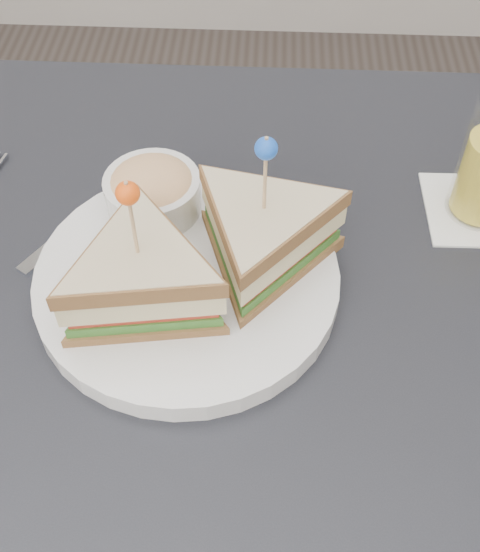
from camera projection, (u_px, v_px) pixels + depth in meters
name	position (u px, v px, depth m)	size (l,w,h in m)	color
table	(229.00, 364.00, 0.69)	(0.80, 0.80, 0.75)	black
plate_meal	(194.00, 255.00, 0.62)	(0.37, 0.37, 0.17)	white
cutlery_knife	(87.00, 217.00, 0.71)	(0.12, 0.18, 0.01)	white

